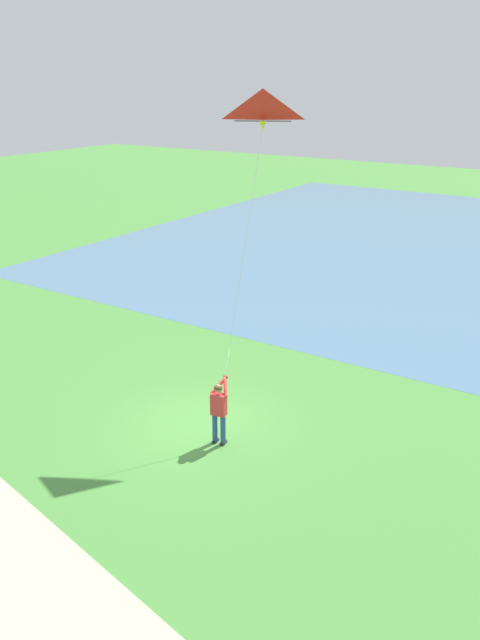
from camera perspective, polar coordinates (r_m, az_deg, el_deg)
name	(u,v)px	position (r m, az deg, el deg)	size (l,w,h in m)	color
ground_plane	(201,424)	(18.53, -3.50, -9.11)	(120.00, 120.00, 0.00)	#4C8E3D
walkway_path	(62,614)	(13.34, -15.42, -23.69)	(2.40, 32.00, 0.02)	#B7AD99
person_kite_flyer	(219,408)	(17.11, -1.86, -7.76)	(0.62, 0.52, 1.83)	#232328
flying_kite	(262,110)	(17.37, 1.99, 17.99)	(2.72, 1.56, 7.15)	red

